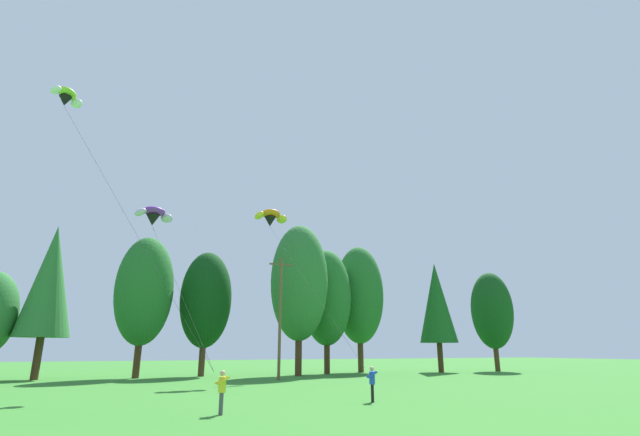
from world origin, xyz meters
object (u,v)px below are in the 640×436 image
at_px(kite_flyer_mid, 372,381).
at_px(parafoil_kite_far_purple, 154,215).
at_px(kite_flyer_near, 222,388).
at_px(parafoil_kite_high_lime_white, 66,97).
at_px(utility_pole, 280,314).
at_px(parafoil_kite_mid_orange, 271,217).

height_order(kite_flyer_mid, parafoil_kite_far_purple, parafoil_kite_far_purple).
xyz_separation_m(kite_flyer_near, kite_flyer_mid, (7.87, 1.58, 0.00)).
distance_m(kite_flyer_mid, parafoil_kite_high_lime_white, 27.40).
xyz_separation_m(utility_pole, parafoil_kite_far_purple, (-11.78, -7.83, 5.65)).
xyz_separation_m(utility_pole, kite_flyer_mid, (-1.28, -18.30, -4.57)).
relative_size(kite_flyer_near, parafoil_kite_mid_orange, 0.09).
relative_size(kite_flyer_mid, parafoil_kite_far_purple, 0.13).
height_order(utility_pole, kite_flyer_mid, utility_pole).
distance_m(kite_flyer_near, parafoil_kite_mid_orange, 25.02).
bearing_deg(utility_pole, parafoil_kite_mid_orange, -169.78).
xyz_separation_m(parafoil_kite_high_lime_white, parafoil_kite_far_purple, (6.38, -1.06, -8.02)).
height_order(parafoil_kite_high_lime_white, parafoil_kite_mid_orange, parafoil_kite_high_lime_white).
distance_m(utility_pole, parafoil_kite_mid_orange, 8.81).
relative_size(parafoil_kite_high_lime_white, parafoil_kite_far_purple, 1.40).
xyz_separation_m(kite_flyer_near, parafoil_kite_high_lime_white, (-9.02, 13.12, 18.24)).
bearing_deg(parafoil_kite_far_purple, parafoil_kite_high_lime_white, 170.52).
relative_size(kite_flyer_near, parafoil_kite_far_purple, 0.13).
relative_size(utility_pole, kite_flyer_near, 6.27).
height_order(kite_flyer_near, kite_flyer_mid, same).
relative_size(kite_flyer_near, parafoil_kite_high_lime_white, 0.09).
height_order(kite_flyer_mid, parafoil_kite_high_lime_white, parafoil_kite_high_lime_white).
bearing_deg(kite_flyer_near, parafoil_kite_far_purple, 102.34).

